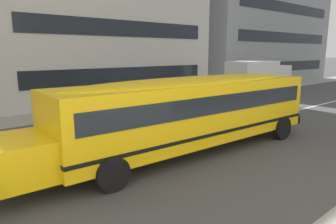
# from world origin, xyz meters

# --- Properties ---
(ground_plane) EXTENTS (400.00, 400.00, 0.00)m
(ground_plane) POSITION_xyz_m (0.00, 0.00, 0.00)
(ground_plane) COLOR #424244
(sidewalk_far) EXTENTS (120.00, 3.00, 0.01)m
(sidewalk_far) POSITION_xyz_m (0.00, 8.02, 0.01)
(sidewalk_far) COLOR gray
(sidewalk_far) RESTS_ON ground_plane
(lane_centreline) EXTENTS (110.00, 0.16, 0.01)m
(lane_centreline) POSITION_xyz_m (0.00, 0.00, 0.00)
(lane_centreline) COLOR silver
(lane_centreline) RESTS_ON ground_plane
(school_bus) EXTENTS (12.04, 3.08, 2.68)m
(school_bus) POSITION_xyz_m (2.83, -1.43, 1.59)
(school_bus) COLOR yellow
(school_bus) RESTS_ON ground_plane
(box_truck) EXTENTS (6.11, 2.62, 2.82)m
(box_truck) POSITION_xyz_m (17.34, 5.44, 1.54)
(box_truck) COLOR silver
(box_truck) RESTS_ON ground_plane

